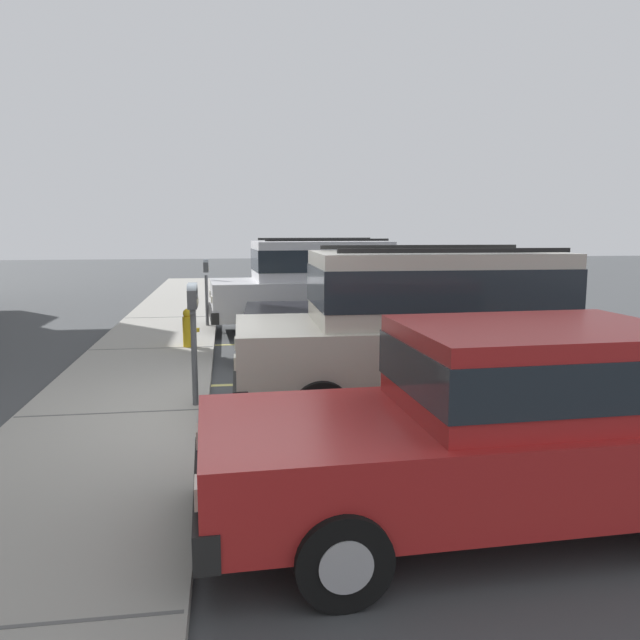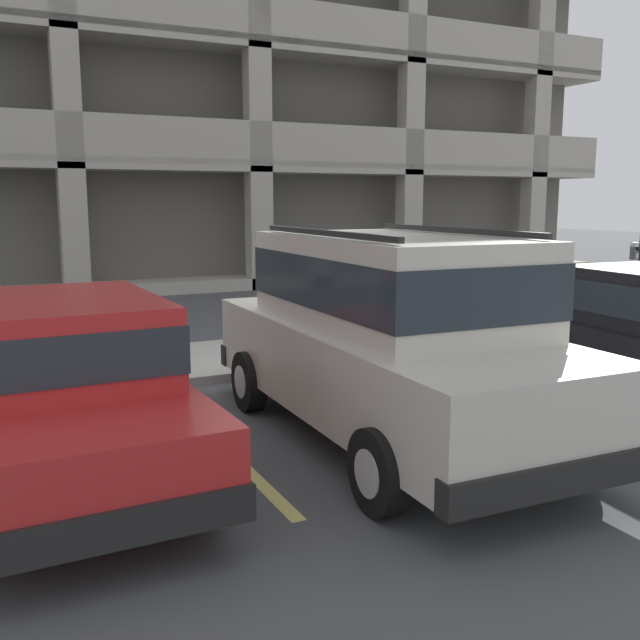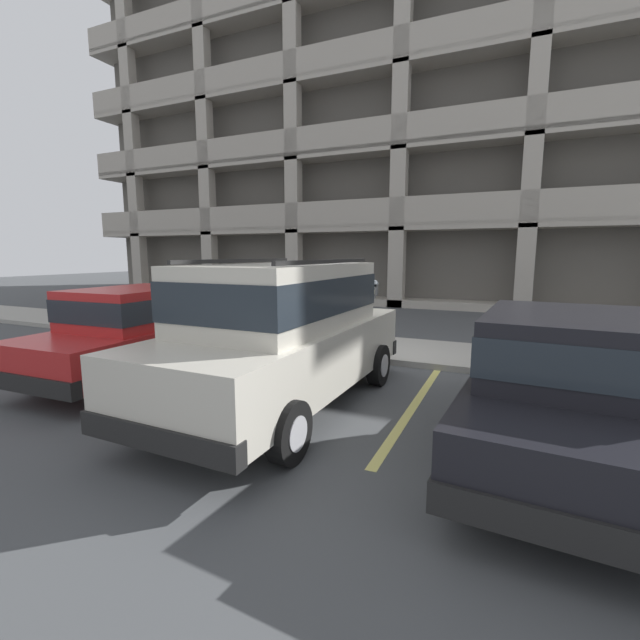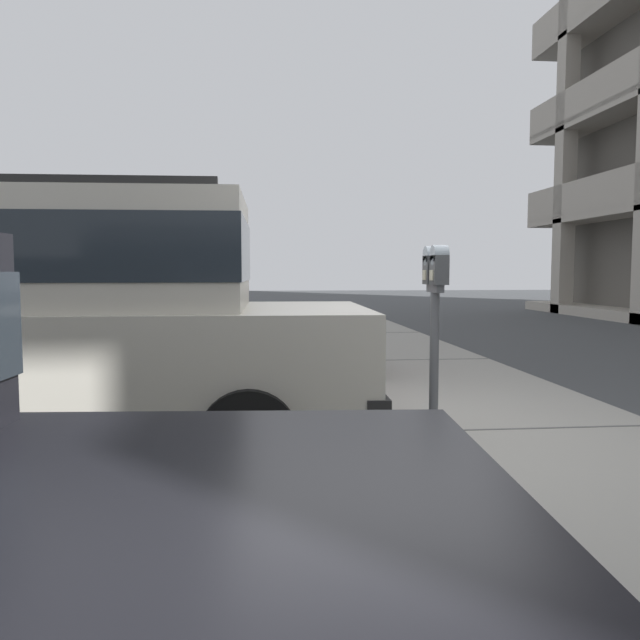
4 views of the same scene
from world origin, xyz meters
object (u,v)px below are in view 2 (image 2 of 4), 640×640
(parking_meter_near, at_px, (295,282))
(parking_meter_far, at_px, (634,272))
(silver_suv, at_px, (389,329))
(fire_hydrant, at_px, (507,316))
(red_sedan, at_px, (58,382))

(parking_meter_near, relative_size, parking_meter_far, 1.01)
(silver_suv, bearing_deg, fire_hydrant, 38.56)
(parking_meter_near, bearing_deg, parking_meter_far, 0.32)
(fire_hydrant, bearing_deg, parking_meter_near, -175.59)
(fire_hydrant, bearing_deg, parking_meter_far, -5.93)
(parking_meter_near, bearing_deg, red_sedan, -142.29)
(parking_meter_far, bearing_deg, red_sedan, -165.20)
(parking_meter_near, xyz_separation_m, parking_meter_far, (6.37, 0.04, -0.14))
(parking_meter_near, bearing_deg, silver_suv, -95.78)
(parking_meter_far, xyz_separation_m, fire_hydrant, (-2.51, 0.26, -0.62))
(silver_suv, xyz_separation_m, parking_meter_near, (0.29, 2.87, 0.14))
(red_sedan, height_order, parking_meter_far, parking_meter_far)
(silver_suv, height_order, fire_hydrant, silver_suv)
(parking_meter_far, height_order, fire_hydrant, parking_meter_far)
(red_sedan, distance_m, parking_meter_near, 4.11)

